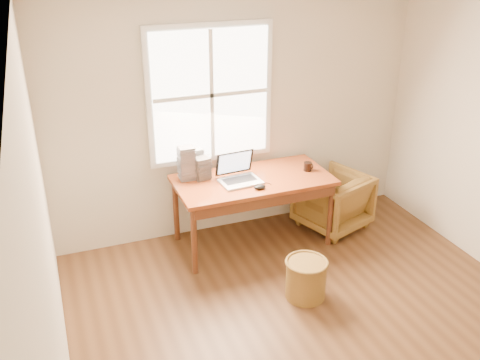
% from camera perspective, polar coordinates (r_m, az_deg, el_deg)
% --- Properties ---
extents(room_shell, '(4.04, 4.54, 2.64)m').
position_cam_1_polar(room_shell, '(3.89, 10.36, -1.59)').
color(room_shell, '#57361D').
rests_on(room_shell, ground).
extents(desk, '(1.60, 0.80, 0.04)m').
position_cam_1_polar(desk, '(5.47, 1.38, 0.00)').
color(desk, brown).
rests_on(desk, room_shell).
extents(armchair, '(0.87, 0.88, 0.63)m').
position_cam_1_polar(armchair, '(6.05, 9.84, -2.19)').
color(armchair, brown).
rests_on(armchair, room_shell).
extents(wicker_stool, '(0.44, 0.44, 0.36)m').
position_cam_1_polar(wicker_stool, '(4.94, 7.03, -10.47)').
color(wicker_stool, brown).
rests_on(wicker_stool, room_shell).
extents(laptop, '(0.43, 0.45, 0.30)m').
position_cam_1_polar(laptop, '(5.30, 0.06, 1.17)').
color(laptop, silver).
rests_on(laptop, desk).
extents(mouse, '(0.12, 0.08, 0.04)m').
position_cam_1_polar(mouse, '(5.22, 2.12, -0.76)').
color(mouse, black).
rests_on(mouse, desk).
extents(coffee_mug, '(0.10, 0.10, 0.09)m').
position_cam_1_polar(coffee_mug, '(5.66, 7.22, 1.44)').
color(coffee_mug, black).
rests_on(coffee_mug, desk).
extents(cd_stack_a, '(0.16, 0.15, 0.28)m').
position_cam_1_polar(cd_stack_a, '(5.52, -4.75, 1.97)').
color(cd_stack_a, '#B8BDC5').
rests_on(cd_stack_a, desk).
extents(cd_stack_b, '(0.17, 0.16, 0.23)m').
position_cam_1_polar(cd_stack_b, '(5.41, -4.04, 1.24)').
color(cd_stack_b, black).
rests_on(cd_stack_b, desk).
extents(cd_stack_c, '(0.16, 0.14, 0.35)m').
position_cam_1_polar(cd_stack_c, '(5.39, -5.73, 1.80)').
color(cd_stack_c, '#9595A1').
rests_on(cd_stack_c, desk).
extents(cd_stack_d, '(0.16, 0.15, 0.18)m').
position_cam_1_polar(cd_stack_d, '(5.59, -3.93, 1.76)').
color(cd_stack_d, '#AAAFB6').
rests_on(cd_stack_d, desk).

